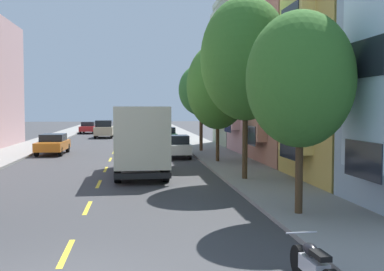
{
  "coord_description": "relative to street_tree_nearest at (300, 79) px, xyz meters",
  "views": [
    {
      "loc": [
        1.56,
        -9.04,
        3.27
      ],
      "look_at": [
        5.7,
        26.02,
        1.27
      ],
      "focal_mm": 45.4,
      "sensor_mm": 36.0,
      "label": 1
    }
  ],
  "objects": [
    {
      "name": "parked_motorcycle",
      "position": [
        -1.65,
        -5.56,
        -3.7
      ],
      "size": [
        0.62,
        2.05,
        0.9
      ],
      "color": "black",
      "rests_on": "ground_plane"
    },
    {
      "name": "townhouse_third_terracotta",
      "position": [
        8.18,
        13.23,
        0.63
      ],
      "size": [
        12.58,
        6.66,
        9.89
      ],
      "color": "#B27560",
      "rests_on": "ground_plane"
    },
    {
      "name": "sidewalk_right",
      "position": [
        0.7,
        23.2,
        -4.04
      ],
      "size": [
        3.2,
        120.0,
        0.14
      ],
      "primitive_type": "cube",
      "color": "gray",
      "rests_on": "ground_plane"
    },
    {
      "name": "lane_centerline_dashes",
      "position": [
        -6.4,
        19.7,
        -4.11
      ],
      "size": [
        0.14,
        47.2,
        0.01
      ],
      "color": "yellow",
      "rests_on": "ground_plane"
    },
    {
      "name": "street_tree_second",
      "position": [
        -0.0,
        7.14,
        1.32
      ],
      "size": [
        3.97,
        3.97,
        8.01
      ],
      "color": "#47331E",
      "rests_on": "sidewalk_right"
    },
    {
      "name": "townhouse_fourth_rose",
      "position": [
        8.2,
        20.09,
        1.75
      ],
      "size": [
        12.61,
        6.66,
        12.13
      ],
      "color": "#CC9E9E",
      "rests_on": "ground_plane"
    },
    {
      "name": "sidewalk_left",
      "position": [
        -13.5,
        23.2,
        -4.04
      ],
      "size": [
        3.2,
        120.0,
        0.14
      ],
      "primitive_type": "cube",
      "color": "gray",
      "rests_on": "ground_plane"
    },
    {
      "name": "delivery_box_truck",
      "position": [
        -4.6,
        9.72,
        -2.22
      ],
      "size": [
        2.55,
        7.28,
        3.33
      ],
      "color": "beige",
      "rests_on": "ground_plane"
    },
    {
      "name": "parked_wagon_red",
      "position": [
        -10.79,
        49.85,
        -3.31
      ],
      "size": [
        1.95,
        4.75,
        1.5
      ],
      "color": "#AD1E1E",
      "rests_on": "ground_plane"
    },
    {
      "name": "street_tree_third",
      "position": [
        -0.0,
        14.27,
        0.44
      ],
      "size": [
        3.66,
        3.66,
        6.94
      ],
      "color": "#47331E",
      "rests_on": "sidewalk_right"
    },
    {
      "name": "townhouse_fifth_sage",
      "position": [
        7.66,
        26.95,
        1.99
      ],
      "size": [
        11.53,
        6.66,
        12.61
      ],
      "color": "#99AD8E",
      "rests_on": "ground_plane"
    },
    {
      "name": "parked_suv_navy",
      "position": [
        -1.92,
        42.6,
        -3.13
      ],
      "size": [
        1.95,
        4.8,
        1.93
      ],
      "color": "navy",
      "rests_on": "ground_plane"
    },
    {
      "name": "parked_sedan_orange",
      "position": [
        -10.6,
        21.27,
        -3.36
      ],
      "size": [
        1.89,
        4.54,
        1.43
      ],
      "color": "orange",
      "rests_on": "ground_plane"
    },
    {
      "name": "parked_hatchback_forest",
      "position": [
        -1.97,
        31.07,
        -3.36
      ],
      "size": [
        1.85,
        4.05,
        1.5
      ],
      "color": "#194C28",
      "rests_on": "ground_plane"
    },
    {
      "name": "parked_hatchback_white",
      "position": [
        -2.16,
        17.89,
        -3.36
      ],
      "size": [
        1.76,
        4.01,
        1.5
      ],
      "color": "silver",
      "rests_on": "ground_plane"
    },
    {
      "name": "ground_plane",
      "position": [
        -6.4,
        25.2,
        -4.11
      ],
      "size": [
        160.0,
        160.0,
        0.0
      ],
      "primitive_type": "plane",
      "color": "#38383A"
    },
    {
      "name": "moving_champagne_sedan",
      "position": [
        -8.2,
        40.27,
        -3.13
      ],
      "size": [
        1.95,
        4.8,
        1.93
      ],
      "color": "tan",
      "rests_on": "ground_plane"
    },
    {
      "name": "street_tree_nearest",
      "position": [
        0.0,
        0.0,
        0.0
      ],
      "size": [
        3.2,
        3.2,
        5.99
      ],
      "color": "#47331E",
      "rests_on": "sidewalk_right"
    },
    {
      "name": "street_tree_farthest",
      "position": [
        0.0,
        21.41,
        0.47
      ],
      "size": [
        3.31,
        3.31,
        6.34
      ],
      "color": "#47331E",
      "rests_on": "sidewalk_right"
    }
  ]
}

